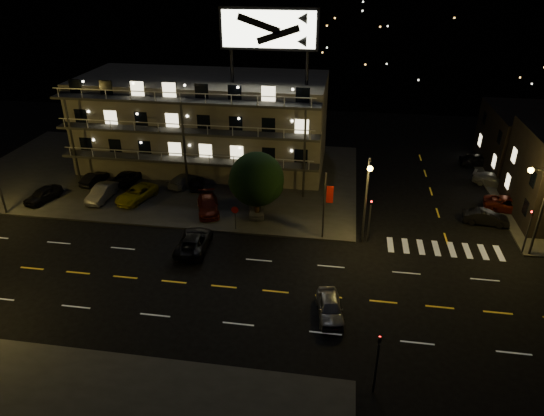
# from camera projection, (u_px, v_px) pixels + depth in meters

# --- Properties ---
(ground) EXTENTS (140.00, 140.00, 0.00)m
(ground) POSITION_uv_depth(u_px,v_px,m) (250.00, 289.00, 36.86)
(ground) COLOR black
(ground) RESTS_ON ground
(curb_nw) EXTENTS (44.00, 24.00, 0.15)m
(curb_nw) POSITION_uv_depth(u_px,v_px,m) (165.00, 174.00, 56.28)
(curb_nw) COLOR #323230
(curb_nw) RESTS_ON ground
(motel) EXTENTS (28.00, 13.80, 18.10)m
(motel) POSITION_uv_depth(u_px,v_px,m) (205.00, 122.00, 56.71)
(motel) COLOR gray
(motel) RESTS_ON ground
(hill_backdrop) EXTENTS (120.00, 25.00, 24.00)m
(hill_backdrop) POSITION_uv_depth(u_px,v_px,m) (287.00, 21.00, 92.69)
(hill_backdrop) COLOR black
(hill_backdrop) RESTS_ON ground
(streetlight_nc) EXTENTS (0.44, 1.92, 8.00)m
(streetlight_nc) POSITION_uv_depth(u_px,v_px,m) (367.00, 193.00, 40.38)
(streetlight_nc) COLOR #2D2D30
(streetlight_nc) RESTS_ON ground
(streetlight_ne) EXTENTS (1.92, 0.44, 8.00)m
(streetlight_ne) POSITION_uv_depth(u_px,v_px,m) (539.00, 203.00, 38.85)
(streetlight_ne) COLOR #2D2D30
(streetlight_ne) RESTS_ON ground
(signal_nw) EXTENTS (0.20, 0.27, 4.60)m
(signal_nw) POSITION_uv_depth(u_px,v_px,m) (370.00, 216.00, 41.91)
(signal_nw) COLOR #2D2D30
(signal_nw) RESTS_ON ground
(signal_sw) EXTENTS (0.20, 0.27, 4.60)m
(signal_sw) POSITION_uv_depth(u_px,v_px,m) (377.00, 359.00, 27.00)
(signal_sw) COLOR #2D2D30
(signal_sw) RESTS_ON ground
(signal_ne) EXTENTS (0.27, 0.20, 4.60)m
(signal_ne) POSITION_uv_depth(u_px,v_px,m) (529.00, 227.00, 40.14)
(signal_ne) COLOR #2D2D30
(signal_ne) RESTS_ON ground
(banner_north) EXTENTS (0.83, 0.16, 6.40)m
(banner_north) POSITION_uv_depth(u_px,v_px,m) (325.00, 204.00, 41.96)
(banner_north) COLOR #2D2D30
(banner_north) RESTS_ON ground
(stop_sign) EXTENTS (0.91, 0.11, 2.61)m
(stop_sign) POSITION_uv_depth(u_px,v_px,m) (235.00, 214.00, 44.00)
(stop_sign) COLOR #2D2D30
(stop_sign) RESTS_ON ground
(tree) EXTENTS (5.29, 5.10, 6.66)m
(tree) POSITION_uv_depth(u_px,v_px,m) (256.00, 181.00, 44.72)
(tree) COLOR black
(tree) RESTS_ON curb_nw
(lot_car_0) EXTENTS (2.77, 4.44, 1.41)m
(lot_car_0) POSITION_uv_depth(u_px,v_px,m) (43.00, 194.00, 49.60)
(lot_car_0) COLOR black
(lot_car_0) RESTS_ON curb_nw
(lot_car_1) EXTENTS (1.79, 4.60, 1.49)m
(lot_car_1) POSITION_uv_depth(u_px,v_px,m) (102.00, 193.00, 49.90)
(lot_car_1) COLOR gray
(lot_car_1) RESTS_ON curb_nw
(lot_car_2) EXTENTS (3.62, 5.41, 1.38)m
(lot_car_2) POSITION_uv_depth(u_px,v_px,m) (136.00, 194.00, 49.76)
(lot_car_2) COLOR gold
(lot_car_2) RESTS_ON curb_nw
(lot_car_3) EXTENTS (3.46, 5.27, 1.42)m
(lot_car_3) POSITION_uv_depth(u_px,v_px,m) (208.00, 205.00, 47.48)
(lot_car_3) COLOR #59170C
(lot_car_3) RESTS_ON curb_nw
(lot_car_4) EXTENTS (2.09, 3.81, 1.23)m
(lot_car_4) POSITION_uv_depth(u_px,v_px,m) (256.00, 208.00, 47.10)
(lot_car_4) COLOR gray
(lot_car_4) RESTS_ON curb_nw
(lot_car_5) EXTENTS (1.84, 3.90, 1.23)m
(lot_car_5) POSITION_uv_depth(u_px,v_px,m) (94.00, 178.00, 53.40)
(lot_car_5) COLOR black
(lot_car_5) RESTS_ON curb_nw
(lot_car_6) EXTENTS (2.71, 4.97, 1.32)m
(lot_car_6) POSITION_uv_depth(u_px,v_px,m) (127.00, 177.00, 53.57)
(lot_car_6) COLOR black
(lot_car_6) RESTS_ON curb_nw
(lot_car_7) EXTENTS (3.23, 4.82, 1.30)m
(lot_car_7) POSITION_uv_depth(u_px,v_px,m) (185.00, 180.00, 53.03)
(lot_car_7) COLOR gray
(lot_car_7) RESTS_ON curb_nw
(lot_car_8) EXTENTS (2.18, 3.81, 1.22)m
(lot_car_8) POSITION_uv_depth(u_px,v_px,m) (197.00, 182.00, 52.47)
(lot_car_8) COLOR black
(lot_car_8) RESTS_ON curb_nw
(lot_car_9) EXTENTS (2.89, 4.87, 1.51)m
(lot_car_9) POSITION_uv_depth(u_px,v_px,m) (240.00, 181.00, 52.41)
(lot_car_9) COLOR #59170C
(lot_car_9) RESTS_ON curb_nw
(side_car_0) EXTENTS (4.27, 1.91, 1.36)m
(side_car_0) POSITION_uv_depth(u_px,v_px,m) (486.00, 217.00, 45.59)
(side_car_0) COLOR black
(side_car_0) RESTS_ON ground
(side_car_1) EXTENTS (5.37, 3.15, 1.40)m
(side_car_1) POSITION_uv_depth(u_px,v_px,m) (511.00, 204.00, 47.94)
(side_car_1) COLOR #59170C
(side_car_1) RESTS_ON ground
(side_car_2) EXTENTS (4.92, 3.35, 1.32)m
(side_car_2) POSITION_uv_depth(u_px,v_px,m) (495.00, 180.00, 53.30)
(side_car_2) COLOR gray
(side_car_2) RESTS_ON ground
(side_car_3) EXTENTS (4.43, 2.14, 1.46)m
(side_car_3) POSITION_uv_depth(u_px,v_px,m) (478.00, 160.00, 58.38)
(side_car_3) COLOR black
(side_car_3) RESTS_ON ground
(road_car_east) EXTENTS (2.35, 4.41, 1.43)m
(road_car_east) POSITION_uv_depth(u_px,v_px,m) (330.00, 307.00, 33.83)
(road_car_east) COLOR gray
(road_car_east) RESTS_ON ground
(road_car_west) EXTENTS (2.72, 5.48, 1.49)m
(road_car_west) POSITION_uv_depth(u_px,v_px,m) (194.00, 241.00, 41.61)
(road_car_west) COLOR black
(road_car_west) RESTS_ON ground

